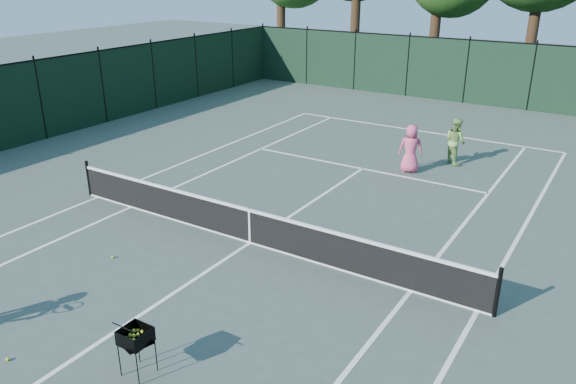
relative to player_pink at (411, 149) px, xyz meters
The scene contains 15 objects.
ground 7.14m from the player_pink, 101.50° to the right, with size 90.00×90.00×0.00m, color #404E46.
sideline_doubles_left 9.83m from the player_pink, 134.78° to the right, with size 0.10×23.77×0.01m, color white.
sideline_doubles_right 8.09m from the player_pink, 59.64° to the right, with size 0.10×23.77×0.01m, color white.
sideline_singles_left 8.92m from the player_pink, 128.50° to the right, with size 0.10×23.77×0.01m, color white.
sideline_singles_right 7.50m from the player_pink, 68.76° to the right, with size 0.10×23.77×0.01m, color white.
baseline_far 5.19m from the player_pink, 105.99° to the left, with size 10.97×0.10×0.01m, color white.
service_line_far 1.71m from the player_pink, 158.71° to the right, with size 8.23×0.10×0.01m, color white.
center_service_line 7.14m from the player_pink, 101.50° to the right, with size 0.10×12.80×0.01m, color white.
tennis_net 7.10m from the player_pink, 101.50° to the right, with size 11.69×0.09×1.06m.
fence_far 11.16m from the player_pink, 97.29° to the left, with size 24.00×0.05×3.00m, color black.
player_pink is the anchor object (origin of this frame).
player_green 1.89m from the player_pink, 59.24° to the left, with size 0.97×0.94×1.58m.
ball_hopper 11.77m from the player_pink, 90.95° to the right, with size 0.56×0.56×0.87m.
loose_ball_near_cart 12.99m from the player_pink, 100.37° to the right, with size 0.07×0.07×0.07m, color #BDDE2D.
loose_ball_midcourt 10.00m from the player_pink, 111.47° to the right, with size 0.07×0.07×0.07m, color #BCCB29.
Camera 1 is at (7.32, -9.86, 6.27)m, focal length 35.00 mm.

